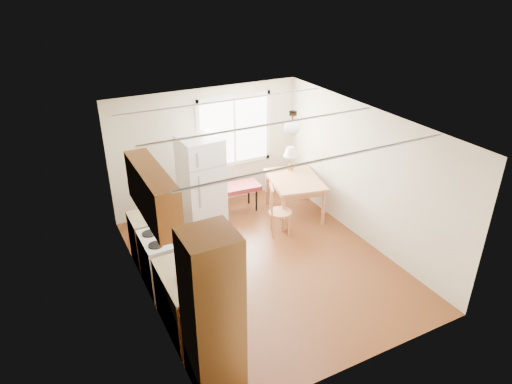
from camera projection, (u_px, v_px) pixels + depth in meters
room_shell at (266, 199)px, 7.31m from camera, size 4.60×5.60×2.62m
kitchen_run at (178, 270)px, 6.28m from camera, size 0.65×3.40×2.20m
window_unit at (234, 131)px, 9.39m from camera, size 1.64×0.05×1.51m
pendant_light at (292, 127)px, 7.47m from camera, size 0.26×0.26×0.40m
refrigerator at (201, 182)px, 8.69m from camera, size 0.78×0.79×1.80m
bench at (229, 190)px, 9.24m from camera, size 1.31×0.57×0.59m
dining_table at (295, 183)px, 9.12m from camera, size 1.22×1.46×0.80m
chair at (276, 207)px, 8.50m from camera, size 0.48×0.48×0.98m
table_lamp at (291, 153)px, 9.29m from camera, size 0.29×0.29×0.50m
coffee_maker at (194, 288)px, 5.66m from camera, size 0.20×0.24×0.34m
kettle at (181, 272)px, 6.02m from camera, size 0.10×0.10×0.20m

